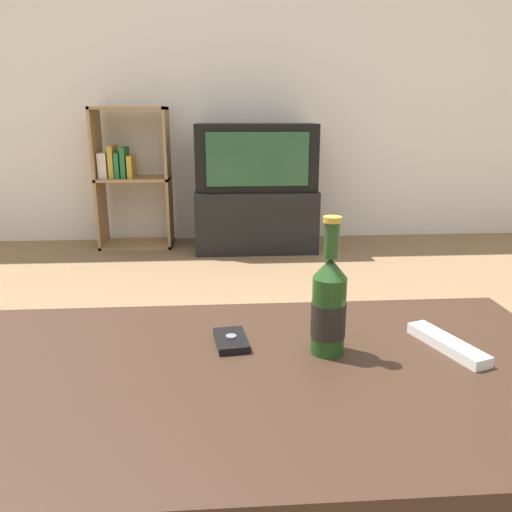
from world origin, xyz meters
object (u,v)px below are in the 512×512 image
at_px(tv_stand, 255,218).
at_px(bookshelf, 129,175).
at_px(cell_phone, 230,340).
at_px(television, 255,157).
at_px(remote_control, 446,344).
at_px(beer_bottle, 328,306).

xyz_separation_m(tv_stand, bookshelf, (-0.88, 0.11, 0.30)).
relative_size(tv_stand, cell_phone, 8.02).
height_order(television, bookshelf, bookshelf).
xyz_separation_m(television, remote_control, (0.17, -2.64, -0.13)).
bearing_deg(remote_control, beer_bottle, 160.27).
height_order(tv_stand, beer_bottle, beer_bottle).
relative_size(bookshelf, cell_phone, 9.37).
height_order(beer_bottle, cell_phone, beer_bottle).
xyz_separation_m(bookshelf, cell_phone, (0.65, -2.71, -0.00)).
xyz_separation_m(tv_stand, television, (-0.00, -0.00, 0.43)).
bearing_deg(beer_bottle, tv_stand, 88.92).
distance_m(beer_bottle, cell_phone, 0.20).
height_order(television, remote_control, television).
bearing_deg(bookshelf, cell_phone, -76.41).
height_order(tv_stand, cell_phone, cell_phone).
relative_size(television, remote_control, 4.48).
bearing_deg(tv_stand, cell_phone, -94.94).
height_order(television, cell_phone, television).
relative_size(television, beer_bottle, 3.19).
relative_size(tv_stand, beer_bottle, 3.29).
height_order(tv_stand, remote_control, remote_control).
bearing_deg(cell_phone, beer_bottle, -21.79).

